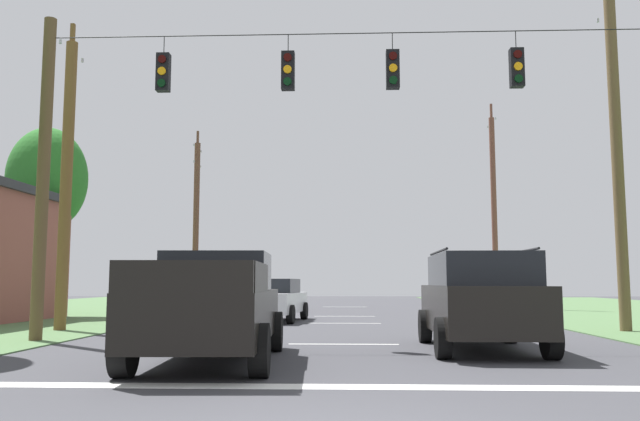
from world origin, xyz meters
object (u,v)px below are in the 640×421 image
suv_black (480,299)px  utility_pole_far_left (196,220)px  distant_car_crossing_white (273,299)px  distant_car_oncoming (261,295)px  pickup_truck (213,307)px  tree_roadside_left (47,180)px  utility_pole_far_right (494,208)px  utility_pole_mid_left (66,179)px  utility_pole_mid_right (616,137)px  overhead_signal_span (344,154)px

suv_black → utility_pole_far_left: (-11.06, 21.55, 3.75)m
distant_car_crossing_white → distant_car_oncoming: (-1.53, 8.16, 0.00)m
pickup_truck → tree_roadside_left: 18.09m
pickup_truck → suv_black: size_ratio=1.13×
utility_pole_far_right → utility_pole_mid_left: size_ratio=1.20×
utility_pole_far_right → utility_pole_far_left: utility_pole_far_right is taller
suv_black → utility_pole_mid_left: bearing=156.3°
utility_pole_mid_left → utility_pole_mid_right: bearing=0.9°
distant_car_crossing_white → suv_black: bearing=-61.0°
distant_car_oncoming → utility_pole_mid_right: utility_pole_mid_right is taller
pickup_truck → utility_pole_far_right: utility_pole_far_right is taller
utility_pole_far_right → overhead_signal_span: bearing=-112.3°
overhead_signal_span → distant_car_crossing_white: 9.33m
pickup_truck → utility_pole_mid_left: bearing=130.0°
suv_black → tree_roadside_left: tree_roadside_left is taller
overhead_signal_span → utility_pole_far_right: utility_pole_far_right is taller
utility_pole_mid_left → tree_roadside_left: bearing=119.0°
utility_pole_far_left → suv_black: bearing=-62.8°
overhead_signal_span → suv_black: size_ratio=3.10×
pickup_truck → tree_roadside_left: tree_roadside_left is taller
utility_pole_far_left → tree_roadside_left: 10.21m
distant_car_crossing_white → utility_pole_far_left: bearing=115.6°
distant_car_oncoming → utility_pole_far_left: 6.80m
pickup_truck → utility_pole_far_left: 24.74m
suv_black → utility_pole_mid_left: utility_pole_mid_left is taller
distant_car_crossing_white → distant_car_oncoming: 8.31m
utility_pole_mid_right → tree_roadside_left: bearing=160.7°
overhead_signal_span → distant_car_crossing_white: (-2.60, 8.18, -3.66)m
distant_car_oncoming → utility_pole_far_left: bearing=138.6°
utility_pole_mid_left → pickup_truck: bearing=-50.0°
utility_pole_far_right → utility_pole_mid_left: bearing=-135.0°
overhead_signal_span → distant_car_oncoming: bearing=104.2°
distant_car_oncoming → utility_pole_mid_right: 18.23m
utility_pole_mid_left → utility_pole_far_right: bearing=45.0°
distant_car_oncoming → utility_pole_far_right: size_ratio=0.39×
utility_pole_far_left → distant_car_oncoming: bearing=-41.4°
utility_pole_mid_right → utility_pole_far_left: utility_pole_mid_right is taller
distant_car_oncoming → overhead_signal_span: bearing=-75.8°
pickup_truck → distant_car_oncoming: size_ratio=1.26×
pickup_truck → suv_black: suv_black is taller
pickup_truck → distant_car_crossing_white: bearing=91.3°
utility_pole_far_right → tree_roadside_left: bearing=-156.5°
distant_car_crossing_white → utility_pole_far_left: 13.68m
overhead_signal_span → utility_pole_mid_right: 8.76m
utility_pole_mid_right → tree_roadside_left: (-20.22, 7.09, -0.01)m
distant_car_oncoming → pickup_truck: bearing=-84.9°
utility_pole_mid_left → utility_pole_far_left: size_ratio=0.93×
suv_black → utility_pole_mid_left: (-11.03, 4.85, 3.36)m
distant_car_oncoming → tree_roadside_left: (-8.16, -5.71, 4.81)m
suv_black → utility_pole_far_right: bearing=76.2°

